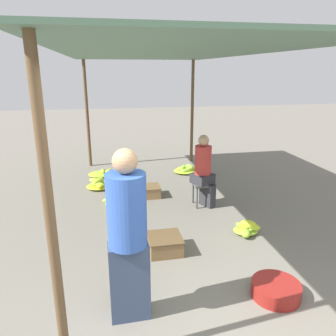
{
  "coord_description": "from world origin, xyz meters",
  "views": [
    {
      "loc": [
        -0.95,
        -1.99,
        2.45
      ],
      "look_at": [
        0.0,
        2.91,
        0.94
      ],
      "focal_mm": 35.0,
      "sensor_mm": 36.0,
      "label": 1
    }
  ],
  "objects_px": {
    "stool": "(202,187)",
    "crate_near": "(165,244)",
    "vendor_foreground": "(128,235)",
    "banana_pile_left_1": "(115,202)",
    "banana_pile_right_1": "(246,229)",
    "basin_black": "(276,290)",
    "banana_pile_left_0": "(99,184)",
    "crate_mid": "(149,191)",
    "vendor_seated": "(204,169)",
    "banana_pile_left_2": "(103,173)",
    "banana_pile_right_0": "(186,170)"
  },
  "relations": [
    {
      "from": "stool",
      "to": "crate_near",
      "type": "xyz_separation_m",
      "value": [
        -0.98,
        -1.48,
        -0.24
      ]
    },
    {
      "from": "vendor_foreground",
      "to": "banana_pile_left_1",
      "type": "xyz_separation_m",
      "value": [
        -0.06,
        2.91,
        -0.84
      ]
    },
    {
      "from": "banana_pile_right_1",
      "to": "crate_near",
      "type": "bearing_deg",
      "value": -169.47
    },
    {
      "from": "banana_pile_left_1",
      "to": "vendor_foreground",
      "type": "bearing_deg",
      "value": -88.89
    },
    {
      "from": "basin_black",
      "to": "banana_pile_left_0",
      "type": "relative_size",
      "value": 1.02
    },
    {
      "from": "basin_black",
      "to": "crate_mid",
      "type": "distance_m",
      "value": 3.43
    },
    {
      "from": "crate_mid",
      "to": "banana_pile_left_0",
      "type": "bearing_deg",
      "value": 147.54
    },
    {
      "from": "basin_black",
      "to": "banana_pile_left_1",
      "type": "distance_m",
      "value": 3.36
    },
    {
      "from": "vendor_seated",
      "to": "banana_pile_left_2",
      "type": "height_order",
      "value": "vendor_seated"
    },
    {
      "from": "banana_pile_left_1",
      "to": "banana_pile_right_0",
      "type": "height_order",
      "value": "banana_pile_left_1"
    },
    {
      "from": "crate_mid",
      "to": "banana_pile_left_2",
      "type": "bearing_deg",
      "value": 120.9
    },
    {
      "from": "vendor_seated",
      "to": "banana_pile_left_0",
      "type": "height_order",
      "value": "vendor_seated"
    },
    {
      "from": "banana_pile_left_1",
      "to": "crate_near",
      "type": "distance_m",
      "value": 1.86
    },
    {
      "from": "vendor_foreground",
      "to": "banana_pile_right_1",
      "type": "relative_size",
      "value": 4.17
    },
    {
      "from": "banana_pile_right_0",
      "to": "crate_near",
      "type": "relative_size",
      "value": 1.36
    },
    {
      "from": "banana_pile_left_1",
      "to": "banana_pile_left_0",
      "type": "bearing_deg",
      "value": 106.78
    },
    {
      "from": "vendor_foreground",
      "to": "banana_pile_right_1",
      "type": "bearing_deg",
      "value": 36.49
    },
    {
      "from": "banana_pile_left_1",
      "to": "crate_mid",
      "type": "distance_m",
      "value": 0.79
    },
    {
      "from": "banana_pile_left_0",
      "to": "banana_pile_left_1",
      "type": "bearing_deg",
      "value": -73.22
    },
    {
      "from": "vendor_foreground",
      "to": "banana_pile_left_1",
      "type": "bearing_deg",
      "value": 91.11
    },
    {
      "from": "basin_black",
      "to": "crate_near",
      "type": "bearing_deg",
      "value": 132.04
    },
    {
      "from": "vendor_seated",
      "to": "crate_near",
      "type": "xyz_separation_m",
      "value": [
        -1.0,
        -1.47,
        -0.59
      ]
    },
    {
      "from": "basin_black",
      "to": "crate_near",
      "type": "relative_size",
      "value": 1.17
    },
    {
      "from": "vendor_seated",
      "to": "banana_pile_left_1",
      "type": "xyz_separation_m",
      "value": [
        -1.63,
        0.27,
        -0.62
      ]
    },
    {
      "from": "stool",
      "to": "banana_pile_right_0",
      "type": "xyz_separation_m",
      "value": [
        0.19,
        2.02,
        -0.28
      ]
    },
    {
      "from": "banana_pile_left_0",
      "to": "banana_pile_left_2",
      "type": "relative_size",
      "value": 0.83
    },
    {
      "from": "banana_pile_left_0",
      "to": "banana_pile_right_1",
      "type": "xyz_separation_m",
      "value": [
        2.26,
        -2.51,
        0.01
      ]
    },
    {
      "from": "banana_pile_left_2",
      "to": "banana_pile_right_0",
      "type": "relative_size",
      "value": 1.02
    },
    {
      "from": "stool",
      "to": "banana_pile_right_0",
      "type": "height_order",
      "value": "stool"
    },
    {
      "from": "banana_pile_right_0",
      "to": "banana_pile_left_1",
      "type": "bearing_deg",
      "value": -135.82
    },
    {
      "from": "banana_pile_right_0",
      "to": "stool",
      "type": "bearing_deg",
      "value": -95.51
    },
    {
      "from": "stool",
      "to": "banana_pile_right_1",
      "type": "distance_m",
      "value": 1.31
    },
    {
      "from": "banana_pile_left_1",
      "to": "basin_black",
      "type": "bearing_deg",
      "value": -60.03
    },
    {
      "from": "vendor_foreground",
      "to": "basin_black",
      "type": "height_order",
      "value": "vendor_foreground"
    },
    {
      "from": "banana_pile_left_1",
      "to": "vendor_seated",
      "type": "bearing_deg",
      "value": -9.59
    },
    {
      "from": "banana_pile_left_2",
      "to": "banana_pile_right_0",
      "type": "bearing_deg",
      "value": -3.78
    },
    {
      "from": "vendor_seated",
      "to": "banana_pile_left_0",
      "type": "relative_size",
      "value": 2.5
    },
    {
      "from": "banana_pile_left_1",
      "to": "banana_pile_right_1",
      "type": "xyz_separation_m",
      "value": [
        1.95,
        -1.5,
        0.02
      ]
    },
    {
      "from": "vendor_foreground",
      "to": "basin_black",
      "type": "relative_size",
      "value": 3.26
    },
    {
      "from": "stool",
      "to": "banana_pile_left_2",
      "type": "xyz_separation_m",
      "value": [
        -1.82,
        2.15,
        -0.29
      ]
    },
    {
      "from": "banana_pile_left_2",
      "to": "banana_pile_right_1",
      "type": "bearing_deg",
      "value": -57.47
    },
    {
      "from": "crate_mid",
      "to": "basin_black",
      "type": "bearing_deg",
      "value": -73.35
    },
    {
      "from": "basin_black",
      "to": "banana_pile_right_1",
      "type": "xyz_separation_m",
      "value": [
        0.27,
        1.41,
        0.02
      ]
    },
    {
      "from": "banana_pile_left_1",
      "to": "crate_mid",
      "type": "xyz_separation_m",
      "value": [
        0.7,
        0.37,
        0.02
      ]
    },
    {
      "from": "banana_pile_left_2",
      "to": "crate_mid",
      "type": "height_order",
      "value": "crate_mid"
    },
    {
      "from": "banana_pile_left_0",
      "to": "banana_pile_left_2",
      "type": "height_order",
      "value": "banana_pile_left_0"
    },
    {
      "from": "stool",
      "to": "banana_pile_left_2",
      "type": "relative_size",
      "value": 0.68
    },
    {
      "from": "basin_black",
      "to": "crate_near",
      "type": "distance_m",
      "value": 1.57
    },
    {
      "from": "vendor_foreground",
      "to": "banana_pile_right_0",
      "type": "bearing_deg",
      "value": 69.45
    },
    {
      "from": "banana_pile_left_1",
      "to": "crate_mid",
      "type": "bearing_deg",
      "value": 27.78
    }
  ]
}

